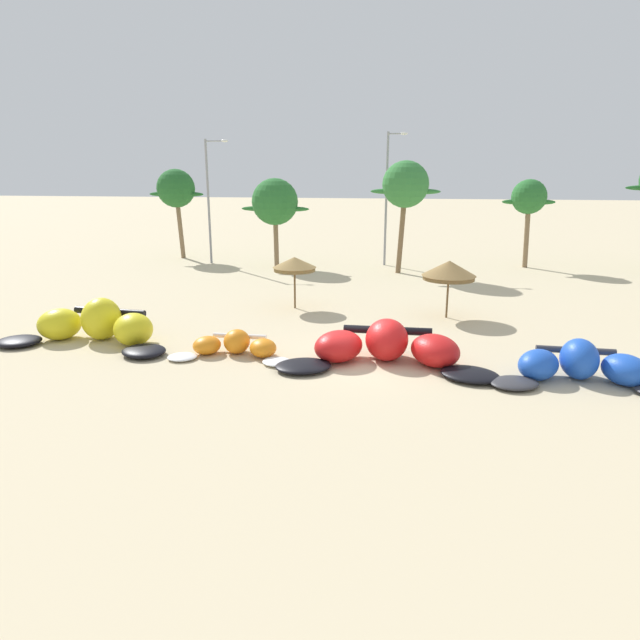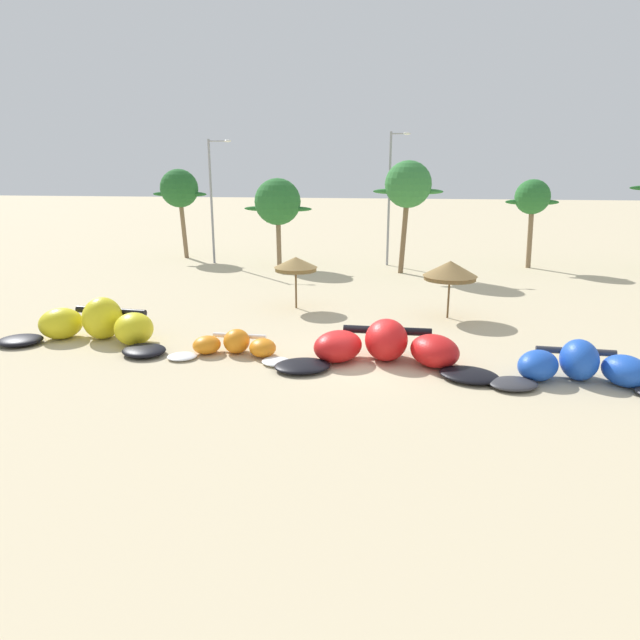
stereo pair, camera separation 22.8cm
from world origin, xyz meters
TOP-DOWN VIEW (x-y plane):
  - ground_plane at (0.00, 0.00)m, footprint 260.00×260.00m
  - kite_far_left at (-11.36, 0.67)m, footprint 8.01×3.89m
  - kite_left at (-5.01, -0.14)m, footprint 5.19×2.32m
  - kite_left_of_center at (0.93, -0.14)m, footprint 8.45×3.87m
  - kite_center at (7.65, -1.03)m, footprint 6.60×3.11m
  - beach_umbrella_near_van at (-4.20, 7.88)m, footprint 2.28×2.28m
  - beach_umbrella_middle at (3.63, 7.11)m, footprint 2.64×2.64m
  - palm_leftmost at (-17.18, 23.65)m, footprint 4.63×3.08m
  - palm_left at (-8.27, 20.82)m, footprint 5.17×3.45m
  - palm_left_of_gap at (1.31, 19.36)m, footprint 4.81×3.20m
  - palm_center_left at (10.30, 23.21)m, footprint 3.79×2.53m
  - lamppost_west at (-13.51, 21.40)m, footprint 1.87×0.24m
  - lamppost_west_center at (-0.00, 22.62)m, footprint 1.52×0.24m

SIDE VIEW (x-z plane):
  - ground_plane at x=0.00m, z-range 0.00..0.00m
  - kite_left at x=-5.01m, z-range -0.11..0.86m
  - kite_center at x=7.65m, z-range -0.17..1.25m
  - kite_left_of_center at x=0.93m, z-range -0.19..1.40m
  - kite_far_left at x=-11.36m, z-range -0.21..1.60m
  - beach_umbrella_near_van at x=-4.20m, z-range 0.99..3.73m
  - beach_umbrella_middle at x=3.63m, z-range 0.96..3.81m
  - palm_left at x=-8.27m, z-range 1.51..8.07m
  - palm_center_left at x=10.30m, z-range 1.86..8.36m
  - lamppost_west at x=-13.51m, z-range 0.55..9.92m
  - lamppost_west_center at x=0.00m, z-range 0.51..10.35m
  - palm_leftmost at x=-17.18m, z-range 1.99..9.22m
  - palm_left_of_gap at x=1.31m, z-range 2.20..9.97m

